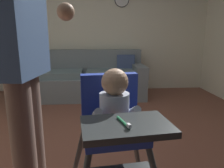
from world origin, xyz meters
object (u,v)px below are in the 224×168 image
at_px(adult_standing, 22,63).
at_px(wall_clock, 122,0).
at_px(couch, 85,79).
at_px(high_chair, 114,118).

height_order(adult_standing, wall_clock, wall_clock).
bearing_deg(adult_standing, couch, 93.56).
height_order(couch, adult_standing, adult_standing).
relative_size(couch, wall_clock, 7.70).
height_order(high_chair, wall_clock, wall_clock).
relative_size(couch, high_chair, 2.29).
xyz_separation_m(couch, wall_clock, (0.73, 0.48, 1.49)).
bearing_deg(couch, high_chair, 6.40).
xyz_separation_m(couch, high_chair, (0.31, -2.76, 0.33)).
xyz_separation_m(adult_standing, wall_clock, (0.95, 3.16, 0.84)).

